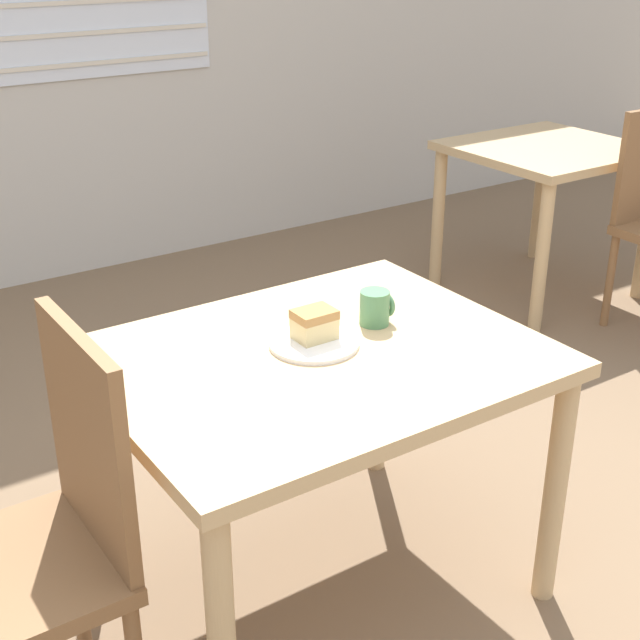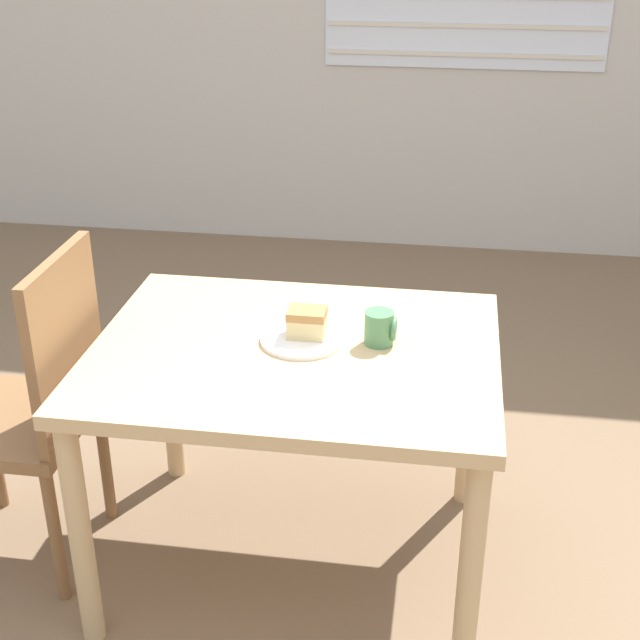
{
  "view_description": "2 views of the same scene",
  "coord_description": "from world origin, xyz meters",
  "px_view_note": "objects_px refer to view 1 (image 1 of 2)",
  "views": [
    {
      "loc": [
        -1.21,
        -1.35,
        1.71
      ],
      "look_at": [
        -0.06,
        0.36,
        0.78
      ],
      "focal_mm": 50.0,
      "sensor_mm": 36.0,
      "label": 1
    },
    {
      "loc": [
        0.28,
        -1.78,
        1.83
      ],
      "look_at": [
        -0.05,
        0.38,
        0.77
      ],
      "focal_mm": 50.0,
      "sensor_mm": 36.0,
      "label": 2
    }
  ],
  "objects_px": {
    "plate": "(314,343)",
    "cake_slice": "(314,324)",
    "chair_near_window": "(41,538)",
    "coffee_mug": "(376,307)",
    "dining_table_far": "(546,171)",
    "dining_table_near": "(318,387)"
  },
  "relations": [
    {
      "from": "chair_near_window",
      "to": "dining_table_near",
      "type": "bearing_deg",
      "value": 95.08
    },
    {
      "from": "cake_slice",
      "to": "coffee_mug",
      "type": "distance_m",
      "value": 0.2
    },
    {
      "from": "cake_slice",
      "to": "plate",
      "type": "bearing_deg",
      "value": -127.68
    },
    {
      "from": "dining_table_near",
      "to": "cake_slice",
      "type": "relative_size",
      "value": 10.6
    },
    {
      "from": "cake_slice",
      "to": "coffee_mug",
      "type": "bearing_deg",
      "value": 1.7
    },
    {
      "from": "coffee_mug",
      "to": "plate",
      "type": "bearing_deg",
      "value": -174.62
    },
    {
      "from": "dining_table_far",
      "to": "cake_slice",
      "type": "distance_m",
      "value": 2.38
    },
    {
      "from": "plate",
      "to": "coffee_mug",
      "type": "distance_m",
      "value": 0.21
    },
    {
      "from": "dining_table_far",
      "to": "chair_near_window",
      "type": "xyz_separation_m",
      "value": [
        -2.85,
        -1.26,
        -0.08
      ]
    },
    {
      "from": "chair_near_window",
      "to": "plate",
      "type": "distance_m",
      "value": 0.79
    },
    {
      "from": "dining_table_far",
      "to": "coffee_mug",
      "type": "relative_size",
      "value": 8.77
    },
    {
      "from": "dining_table_far",
      "to": "plate",
      "type": "relative_size",
      "value": 3.57
    },
    {
      "from": "chair_near_window",
      "to": "coffee_mug",
      "type": "height_order",
      "value": "chair_near_window"
    },
    {
      "from": "chair_near_window",
      "to": "dining_table_far",
      "type": "bearing_deg",
      "value": 113.87
    },
    {
      "from": "plate",
      "to": "chair_near_window",
      "type": "bearing_deg",
      "value": -172.08
    },
    {
      "from": "plate",
      "to": "cake_slice",
      "type": "distance_m",
      "value": 0.05
    },
    {
      "from": "chair_near_window",
      "to": "coffee_mug",
      "type": "xyz_separation_m",
      "value": [
        0.97,
        0.12,
        0.25
      ]
    },
    {
      "from": "plate",
      "to": "cake_slice",
      "type": "relative_size",
      "value": 2.23
    },
    {
      "from": "chair_near_window",
      "to": "coffee_mug",
      "type": "bearing_deg",
      "value": 97.37
    },
    {
      "from": "dining_table_near",
      "to": "coffee_mug",
      "type": "xyz_separation_m",
      "value": [
        0.22,
        0.06,
        0.14
      ]
    },
    {
      "from": "cake_slice",
      "to": "chair_near_window",
      "type": "bearing_deg",
      "value": -171.18
    },
    {
      "from": "dining_table_near",
      "to": "chair_near_window",
      "type": "bearing_deg",
      "value": -174.92
    }
  ]
}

